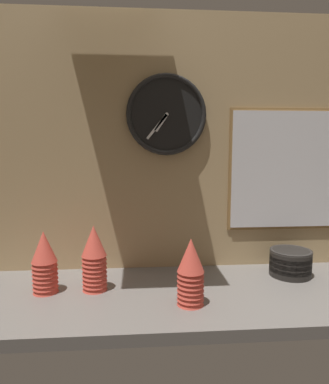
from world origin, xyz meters
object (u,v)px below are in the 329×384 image
Objects in this scene: cup_stack_center_right at (191,272)px; menu_board at (287,170)px; bowl_stack_far_right at (290,262)px; wall_clock at (166,115)px; cup_stack_left at (45,262)px; cup_stack_center_left at (94,258)px.

menu_board is at bearing 37.34° from cup_stack_center_right.
cup_stack_center_right reaches higher than bowl_stack_far_right.
bowl_stack_far_right is 0.77m from wall_clock.
cup_stack_left is 0.94m from bowl_stack_far_right.
wall_clock is (0.45, 0.21, 0.53)m from cup_stack_left.
cup_stack_left is 1.03m from menu_board.
cup_stack_left is 1.00× the size of cup_stack_center_right.
cup_stack_center_right is 0.43× the size of menu_board.
cup_stack_center_right is at bearing -15.17° from cup_stack_left.
cup_stack_left is at bearing 164.83° from cup_stack_center_right.
cup_stack_center_right is 0.64m from wall_clock.
bowl_stack_far_right is (0.44, 0.22, -0.05)m from cup_stack_center_right.
menu_board is at bearing 78.71° from bowl_stack_far_right.
bowl_stack_far_right is at bearing -101.29° from menu_board.
wall_clock is (-0.05, 0.35, 0.53)m from cup_stack_center_right.
menu_board reaches higher than cup_stack_left.
bowl_stack_far_right is at bearing 5.44° from cup_stack_left.
cup_stack_left and cup_stack_center_right have the same top height.
cup_stack_center_left is at bearing 156.53° from cup_stack_center_right.
cup_stack_center_right is (0.33, -0.14, -0.01)m from cup_stack_center_left.
menu_board reaches higher than bowl_stack_far_right.
wall_clock is (-0.49, 0.12, 0.58)m from bowl_stack_far_right.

